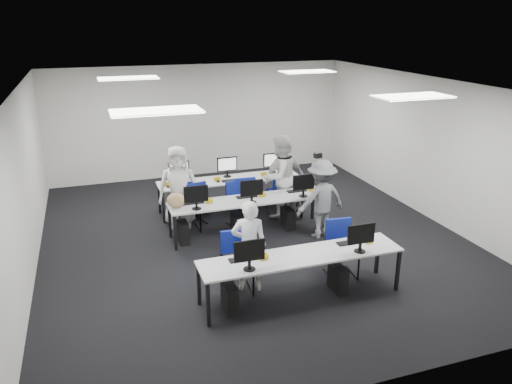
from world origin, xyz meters
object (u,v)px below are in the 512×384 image
object	(u,v)px
chair_0	(237,273)
chair_1	(341,259)
student_1	(279,176)
desk_front	(302,258)
chair_3	(240,211)
student_2	(179,187)
chair_7	(279,200)
chair_2	(188,216)
chair_6	(243,204)
student_0	(249,246)
photographer	(321,199)
desk_mid	(249,202)
student_3	(285,178)
chair_4	(291,203)
chair_5	(193,210)

from	to	relation	value
chair_0	chair_1	xyz separation A→B (m)	(1.82, -0.08, -0.00)
student_1	desk_front	bearing A→B (deg)	51.04
chair_3	student_2	world-z (taller)	student_2
chair_7	chair_2	bearing A→B (deg)	-169.96
chair_7	chair_6	bearing A→B (deg)	-177.72
chair_6	chair_0	bearing A→B (deg)	-105.07
student_0	photographer	world-z (taller)	photographer
chair_3	student_0	world-z (taller)	student_0
desk_mid	student_3	distance (m)	1.27
chair_1	student_3	bearing A→B (deg)	93.60
chair_4	student_3	xyz separation A→B (m)	(-0.15, 0.04, 0.59)
student_2	student_3	distance (m)	2.30
chair_2	chair_6	distance (m)	1.32
desk_front	chair_3	distance (m)	3.12
desk_mid	chair_0	size ratio (longest dim) A/B	3.33
desk_front	chair_4	size ratio (longest dim) A/B	3.75
chair_1	chair_6	distance (m)	3.14
desk_front	student_1	distance (m)	3.42
student_3	chair_6	bearing A→B (deg)	153.24
chair_5	chair_3	bearing A→B (deg)	-39.70
chair_5	student_1	size ratio (longest dim) A/B	0.52
desk_front	chair_3	size ratio (longest dim) A/B	3.44
chair_4	desk_mid	bearing A→B (deg)	-144.58
chair_1	photographer	size ratio (longest dim) A/B	0.60
chair_7	chair_0	bearing A→B (deg)	-120.14
chair_0	chair_3	world-z (taller)	chair_0
chair_3	student_1	world-z (taller)	student_1
desk_front	chair_5	distance (m)	3.65
chair_0	chair_5	world-z (taller)	chair_0
chair_3	student_3	bearing A→B (deg)	-8.37
chair_4	chair_5	world-z (taller)	chair_5
chair_4	student_0	bearing A→B (deg)	-117.63
chair_2	chair_3	xyz separation A→B (m)	(1.10, -0.10, -0.01)
desk_front	chair_2	world-z (taller)	chair_2
desk_mid	student_2	size ratio (longest dim) A/B	1.87
chair_3	chair_4	distance (m)	1.24
desk_mid	photographer	distance (m)	1.43
chair_0	chair_4	size ratio (longest dim) A/B	1.13
chair_6	photographer	size ratio (longest dim) A/B	0.60
chair_7	desk_mid	bearing A→B (deg)	-136.27
student_2	photographer	bearing A→B (deg)	-19.07
desk_mid	chair_2	xyz separation A→B (m)	(-1.14, 0.59, -0.38)
chair_1	chair_3	bearing A→B (deg)	115.86
chair_0	chair_3	size ratio (longest dim) A/B	1.03
desk_mid	student_1	bearing A→B (deg)	36.62
chair_0	chair_2	size ratio (longest dim) A/B	1.00
chair_0	chair_7	world-z (taller)	chair_0
desk_front	student_3	distance (m)	3.46
chair_6	photographer	bearing A→B (deg)	-48.26
chair_1	student_1	distance (m)	2.90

